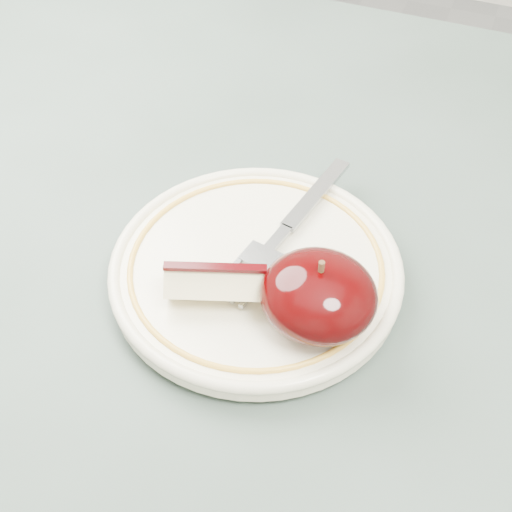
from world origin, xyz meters
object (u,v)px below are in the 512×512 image
(plate, at_px, (256,269))
(table, at_px, (171,360))
(apple_half, at_px, (319,295))
(fork, at_px, (286,229))

(plate, bearing_deg, table, -151.60)
(table, height_order, apple_half, apple_half)
(fork, bearing_deg, apple_half, -134.59)
(plate, distance_m, apple_half, 0.07)
(apple_half, bearing_deg, fork, 124.07)
(table, relative_size, plate, 4.28)
(apple_half, distance_m, fork, 0.08)
(table, relative_size, apple_half, 11.70)
(table, xyz_separation_m, apple_half, (0.12, 0.00, 0.13))
(plate, height_order, fork, fork)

